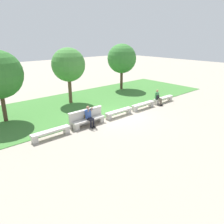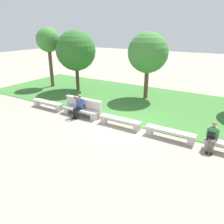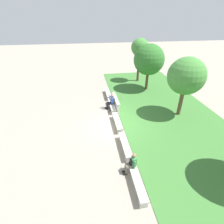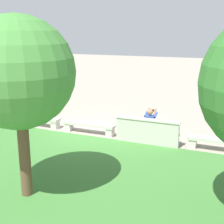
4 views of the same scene
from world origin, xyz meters
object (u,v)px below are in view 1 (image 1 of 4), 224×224
object	(u,v)px
bench_mid	(119,112)
person_distant	(158,97)
backpack	(157,97)
tree_left_background	(122,59)
bench_end	(163,99)
bench_near	(89,121)
tree_right_background	(68,65)
bench_far	(143,105)
person_photographer	(89,115)
bench_main	(51,132)

from	to	relation	value
bench_mid	person_distant	bearing A→B (deg)	-0.86
backpack	tree_left_background	size ratio (longest dim) A/B	0.09
bench_mid	bench_end	xyz separation A→B (m)	(5.29, 0.00, 0.00)
bench_near	tree_right_background	size ratio (longest dim) A/B	0.50
backpack	bench_mid	bearing A→B (deg)	179.40
person_distant	bench_far	bearing A→B (deg)	177.85
bench_mid	bench_near	bearing A→B (deg)	180.00
bench_far	bench_end	world-z (taller)	same
bench_near	person_photographer	size ratio (longest dim) A/B	1.75
bench_far	bench_main	bearing A→B (deg)	180.00
bench_mid	person_photographer	world-z (taller)	person_photographer
tree_right_background	backpack	bearing A→B (deg)	-45.51
person_photographer	person_distant	world-z (taller)	person_photographer
bench_main	tree_left_background	bearing A→B (deg)	28.18
bench_far	tree_left_background	world-z (taller)	tree_left_background
bench_main	person_distant	bearing A→B (deg)	-0.39
bench_near	backpack	distance (m)	7.02
bench_far	person_distant	distance (m)	1.80
bench_near	person_photographer	bearing A→B (deg)	-105.57
person_photographer	person_distant	xyz separation A→B (m)	(7.08, 0.01, -0.06)
bench_end	person_distant	world-z (taller)	person_distant
bench_far	backpack	world-z (taller)	backpack
person_photographer	backpack	size ratio (longest dim) A/B	3.08
bench_near	person_photographer	distance (m)	0.43
bench_main	backpack	xyz separation A→B (m)	(9.66, -0.05, 0.32)
backpack	tree_left_background	xyz separation A→B (m)	(1.68, 6.12, 2.61)
bench_end	backpack	xyz separation A→B (m)	(-0.92, -0.05, 0.32)
bench_mid	bench_main	bearing A→B (deg)	180.00
bench_mid	tree_left_background	distance (m)	9.06
bench_main	bench_near	world-z (taller)	same
bench_far	person_distant	xyz separation A→B (m)	(1.76, -0.07, 0.36)
person_photographer	backpack	distance (m)	7.04
person_photographer	tree_left_background	size ratio (longest dim) A/B	0.28
bench_main	person_photographer	distance (m)	2.66
bench_mid	tree_left_background	size ratio (longest dim) A/B	0.48
bench_near	bench_main	bearing A→B (deg)	180.00
bench_end	person_distant	xyz separation A→B (m)	(-0.88, -0.07, 0.36)
bench_near	bench_far	size ratio (longest dim) A/B	1.00
bench_main	person_distant	world-z (taller)	person_distant
bench_near	bench_mid	size ratio (longest dim) A/B	1.00
bench_far	backpack	distance (m)	1.75
bench_far	tree_left_background	distance (m)	7.56
bench_end	bench_near	bearing A→B (deg)	180.00
person_photographer	tree_right_background	bearing A→B (deg)	70.91
bench_near	bench_far	xyz separation A→B (m)	(5.29, 0.00, 0.00)
tree_left_background	backpack	bearing A→B (deg)	-105.34
backpack	bench_far	bearing A→B (deg)	178.47
person_distant	tree_right_background	bearing A→B (deg)	134.61
bench_far	bench_end	xyz separation A→B (m)	(2.65, 0.00, 0.00)
bench_mid	backpack	size ratio (longest dim) A/B	5.39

